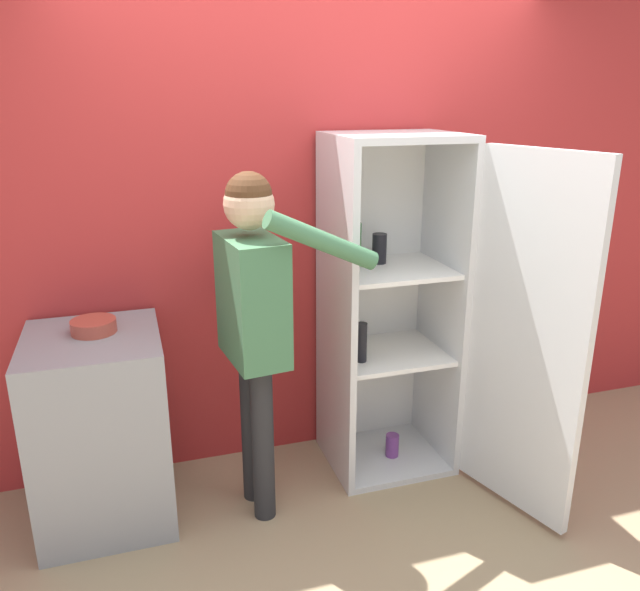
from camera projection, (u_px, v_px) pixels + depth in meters
ground_plane at (374, 543)px, 2.89m from camera, size 12.00×12.00×0.00m
wall_back at (312, 231)px, 3.38m from camera, size 7.00×0.06×2.55m
refrigerator at (416, 313)px, 3.24m from camera, size 0.87×1.18×1.80m
person at (254, 305)px, 2.83m from camera, size 0.68×0.54×1.68m
counter at (101, 429)px, 2.96m from camera, size 0.61×0.65×0.94m
bowl at (94, 326)px, 2.86m from camera, size 0.20×0.20×0.06m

